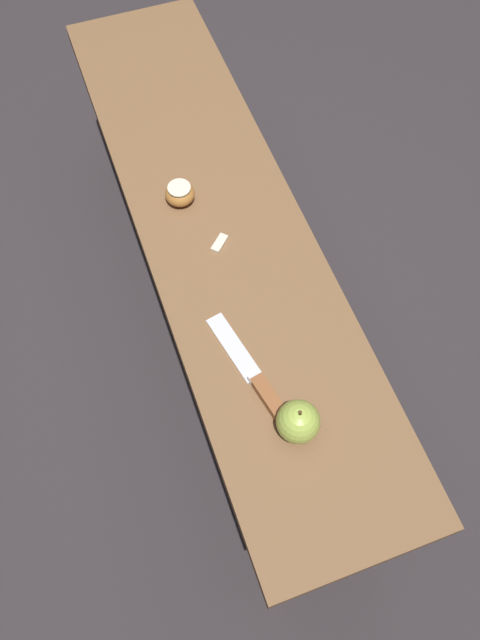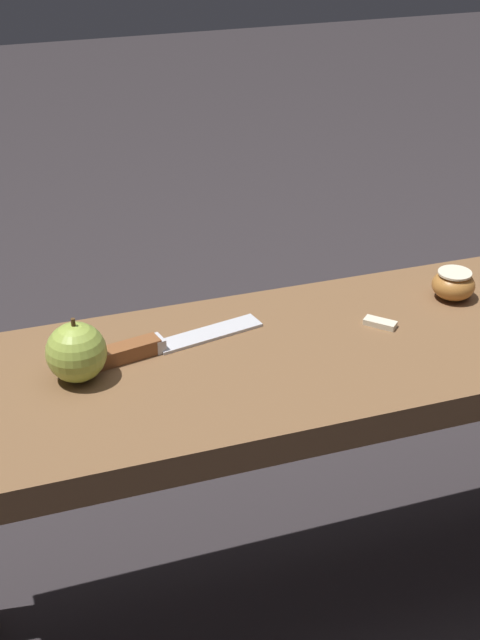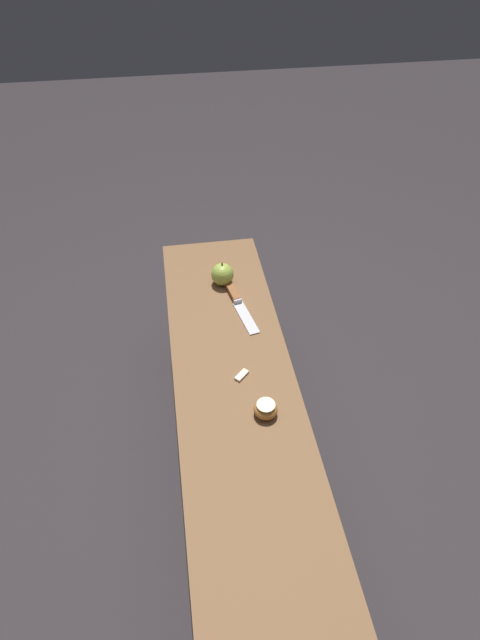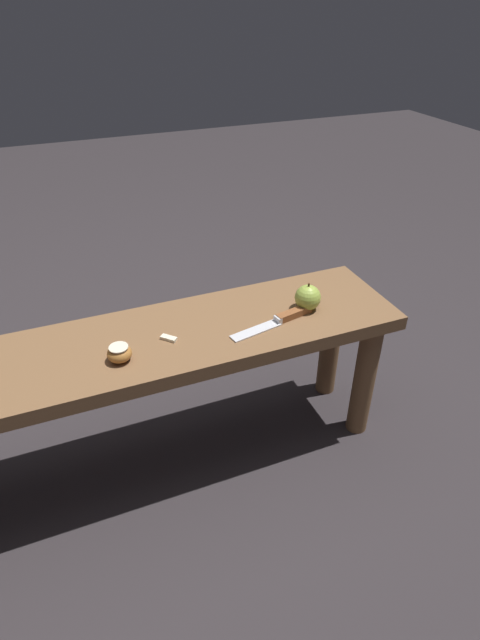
% 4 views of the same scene
% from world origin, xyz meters
% --- Properties ---
extents(ground_plane, '(8.00, 8.00, 0.00)m').
position_xyz_m(ground_plane, '(0.00, 0.00, 0.00)').
color(ground_plane, '#2D282B').
extents(wooden_bench, '(1.37, 0.32, 0.45)m').
position_xyz_m(wooden_bench, '(0.00, 0.00, 0.37)').
color(wooden_bench, brown).
rests_on(wooden_bench, ground_plane).
extents(knife, '(0.25, 0.08, 0.02)m').
position_xyz_m(knife, '(-0.37, 0.05, 0.46)').
color(knife, silver).
rests_on(knife, wooden_bench).
extents(apple_whole, '(0.07, 0.07, 0.08)m').
position_xyz_m(apple_whole, '(-0.45, 0.02, 0.49)').
color(apple_whole, '#9EB747').
rests_on(apple_whole, wooden_bench).
extents(apple_cut, '(0.06, 0.06, 0.04)m').
position_xyz_m(apple_cut, '(0.07, 0.06, 0.47)').
color(apple_cut, '#B27233').
rests_on(apple_cut, wooden_bench).
extents(apple_slice_near_knife, '(0.04, 0.04, 0.01)m').
position_xyz_m(apple_slice_near_knife, '(-0.06, 0.02, 0.46)').
color(apple_slice_near_knife, beige).
rests_on(apple_slice_near_knife, wooden_bench).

